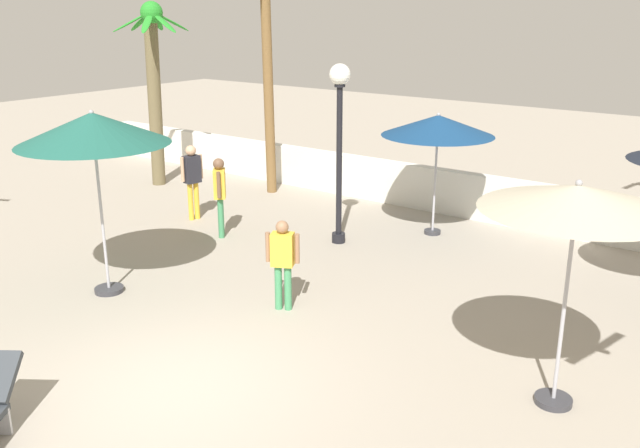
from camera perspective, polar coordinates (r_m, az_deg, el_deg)
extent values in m
plane|color=#9E9384|center=(9.49, -12.00, -12.96)|extent=(56.00, 56.00, 0.00)
cube|color=silver|center=(16.39, 12.60, 2.28)|extent=(25.20, 0.30, 1.06)
cylinder|color=#333338|center=(12.59, -17.11, -5.22)|extent=(0.50, 0.50, 0.08)
cylinder|color=#A5A5AD|center=(12.16, -17.66, 0.40)|extent=(0.05, 0.05, 2.67)
cone|color=#1E594C|center=(11.82, -18.36, 7.56)|extent=(2.49, 2.49, 0.52)
sphere|color=#99999E|center=(11.78, -18.48, 8.80)|extent=(0.08, 0.08, 0.08)
cylinder|color=#333338|center=(9.39, 18.80, -13.69)|extent=(0.47, 0.47, 0.08)
cylinder|color=#A5A5AD|center=(8.82, 19.61, -6.68)|extent=(0.05, 0.05, 2.59)
cone|color=#B7AD93|center=(8.36, 20.59, 2.08)|extent=(2.25, 2.25, 0.30)
sphere|color=#99999E|center=(8.32, 20.72, 3.21)|extent=(0.08, 0.08, 0.08)
cylinder|color=#333338|center=(15.23, 9.32, -0.64)|extent=(0.36, 0.36, 0.08)
cylinder|color=#A5A5AD|center=(14.93, 9.52, 3.25)|extent=(0.05, 0.05, 2.22)
cone|color=navy|center=(14.67, 9.78, 8.09)|extent=(2.37, 2.37, 0.43)
sphere|color=#99999E|center=(14.63, 9.82, 8.95)|extent=(0.08, 0.08, 0.08)
cylinder|color=brown|center=(19.27, -13.57, 9.85)|extent=(0.49, 0.36, 4.60)
sphere|color=#258626|center=(19.01, -13.83, 16.69)|extent=(0.58, 0.58, 0.58)
ellipsoid|color=#258626|center=(18.57, -12.83, 16.01)|extent=(1.00, 0.32, 0.54)
ellipsoid|color=#258626|center=(19.22, -12.24, 16.10)|extent=(0.50, 0.99, 0.54)
ellipsoid|color=#258626|center=(19.53, -13.38, 16.04)|extent=(0.73, 0.91, 0.54)
ellipsoid|color=#258626|center=(19.46, -14.67, 15.95)|extent=(1.00, 0.32, 0.54)
ellipsoid|color=#258626|center=(19.03, -15.44, 15.86)|extent=(0.79, 0.87, 0.54)
ellipsoid|color=#258626|center=(18.50, -14.17, 15.92)|extent=(0.74, 0.91, 0.54)
cylinder|color=brown|center=(17.98, -4.31, 11.17)|extent=(0.34, 0.25, 5.48)
cylinder|color=black|center=(14.48, 1.55, -1.13)|extent=(0.28, 0.28, 0.20)
cylinder|color=black|center=(14.05, 1.60, 4.80)|extent=(0.12, 0.12, 3.27)
cylinder|color=black|center=(13.78, 1.66, 11.44)|extent=(0.22, 0.22, 0.06)
sphere|color=white|center=(13.76, 1.67, 12.32)|extent=(0.42, 0.42, 0.42)
cylinder|color=gold|center=(16.15, -10.70, 1.85)|extent=(0.12, 0.12, 0.88)
cylinder|color=gold|center=(16.23, -10.21, 1.95)|extent=(0.12, 0.12, 0.88)
cube|color=#26262D|center=(16.01, -10.60, 4.50)|extent=(0.31, 0.40, 0.63)
sphere|color=tan|center=(15.91, -10.69, 6.01)|extent=(0.24, 0.24, 0.24)
cylinder|color=tan|center=(15.88, -11.35, 4.47)|extent=(0.08, 0.08, 0.56)
cylinder|color=tan|center=(16.12, -9.88, 4.75)|extent=(0.08, 0.08, 0.56)
cylinder|color=#3F8C59|center=(11.25, -2.68, -5.30)|extent=(0.12, 0.12, 0.77)
cylinder|color=#3F8C59|center=(11.28, -3.47, -5.24)|extent=(0.12, 0.12, 0.77)
cube|color=gold|center=(11.02, -3.13, -2.12)|extent=(0.43, 0.38, 0.55)
sphere|color=#936B4C|center=(10.90, -3.17, -0.25)|extent=(0.21, 0.21, 0.21)
cylinder|color=#936B4C|center=(10.96, -1.91, -2.06)|extent=(0.08, 0.08, 0.49)
cylinder|color=#936B4C|center=(11.07, -4.35, -1.91)|extent=(0.08, 0.08, 0.49)
cylinder|color=#3F8C59|center=(14.95, -8.21, 0.66)|extent=(0.12, 0.12, 0.87)
cylinder|color=#3F8C59|center=(14.80, -8.24, 0.48)|extent=(0.12, 0.12, 0.87)
cube|color=gold|center=(14.67, -8.35, 3.35)|extent=(0.42, 0.43, 0.62)
sphere|color=brown|center=(14.58, -8.43, 4.97)|extent=(0.24, 0.24, 0.24)
cylinder|color=brown|center=(14.90, -8.31, 3.69)|extent=(0.08, 0.08, 0.56)
cylinder|color=brown|center=(14.43, -8.41, 3.23)|extent=(0.08, 0.08, 0.56)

